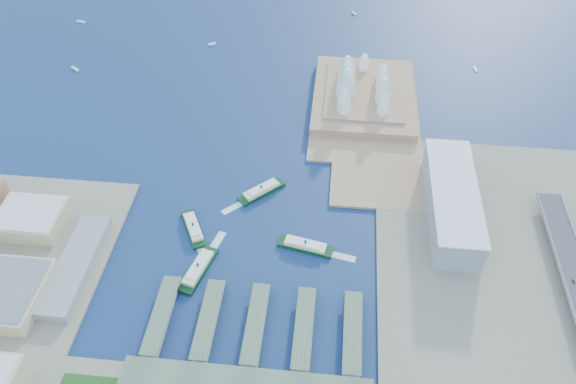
# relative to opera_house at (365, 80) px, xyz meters

# --- Properties ---
(ground) EXTENTS (3000.00, 3000.00, 0.00)m
(ground) POSITION_rel_opera_house_xyz_m (-105.00, -280.00, -32.00)
(ground) COLOR #0E1C42
(ground) RESTS_ON ground
(east_land) EXTENTS (240.00, 500.00, 3.00)m
(east_land) POSITION_rel_opera_house_xyz_m (135.00, -330.00, -30.50)
(east_land) COLOR gray
(east_land) RESTS_ON ground
(peninsula) EXTENTS (135.00, 220.00, 3.00)m
(peninsula) POSITION_rel_opera_house_xyz_m (2.50, -20.00, -30.50)
(peninsula) COLOR #A87C5C
(peninsula) RESTS_ON ground
(opera_house) EXTENTS (134.00, 180.00, 58.00)m
(opera_house) POSITION_rel_opera_house_xyz_m (0.00, 0.00, 0.00)
(opera_house) COLOR white
(opera_house) RESTS_ON peninsula
(toaster_building) EXTENTS (45.00, 155.00, 35.00)m
(toaster_building) POSITION_rel_opera_house_xyz_m (90.00, -200.00, -11.50)
(toaster_building) COLOR gray
(toaster_building) RESTS_ON east_land
(ferry_wharves) EXTENTS (184.00, 90.00, 9.30)m
(ferry_wharves) POSITION_rel_opera_house_xyz_m (-91.00, -355.00, -27.35)
(ferry_wharves) COLOR #505F48
(ferry_wharves) RESTS_ON ground
(ferry_a) EXTENTS (36.29, 53.24, 10.01)m
(ferry_a) POSITION_rel_opera_house_xyz_m (-171.11, -247.37, -26.99)
(ferry_a) COLOR black
(ferry_a) RESTS_ON ground
(ferry_b) EXTENTS (49.57, 48.07, 10.41)m
(ferry_b) POSITION_rel_opera_house_xyz_m (-109.34, -185.83, -26.80)
(ferry_b) COLOR black
(ferry_b) RESTS_ON ground
(ferry_c) EXTENTS (29.18, 59.69, 10.94)m
(ferry_c) POSITION_rel_opera_house_xyz_m (-154.57, -298.87, -26.53)
(ferry_c) COLOR black
(ferry_c) RESTS_ON ground
(ferry_d) EXTENTS (56.81, 24.85, 10.42)m
(ferry_d) POSITION_rel_opera_house_xyz_m (-55.42, -259.20, -26.79)
(ferry_d) COLOR black
(ferry_d) RESTS_ON ground
(boat_a) EXTENTS (14.57, 12.14, 2.95)m
(boat_a) POSITION_rel_opera_house_xyz_m (-406.18, 35.06, -30.53)
(boat_a) COLOR white
(boat_a) RESTS_ON ground
(boat_b) EXTENTS (11.79, 8.84, 3.04)m
(boat_b) POSITION_rel_opera_house_xyz_m (-227.22, 122.87, -30.48)
(boat_b) COLOR white
(boat_b) RESTS_ON ground
(boat_c) EXTENTS (4.11, 10.72, 2.35)m
(boat_c) POSITION_rel_opera_house_xyz_m (156.89, 92.52, -30.82)
(boat_c) COLOR white
(boat_c) RESTS_ON ground
(boat_d) EXTENTS (15.75, 6.72, 2.60)m
(boat_d) POSITION_rel_opera_house_xyz_m (-448.92, 170.65, -30.70)
(boat_d) COLOR white
(boat_d) RESTS_ON ground
(boat_e) EXTENTS (9.13, 11.46, 2.78)m
(boat_e) POSITION_rel_opera_house_xyz_m (-16.76, 244.22, -30.61)
(boat_e) COLOR white
(boat_e) RESTS_ON ground
(car_c) EXTENTS (1.98, 4.87, 1.41)m
(car_c) POSITION_rel_opera_house_xyz_m (191.00, -286.40, -16.44)
(car_c) COLOR slate
(car_c) RESTS_ON expressway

